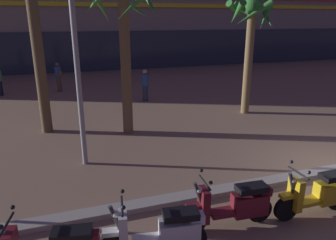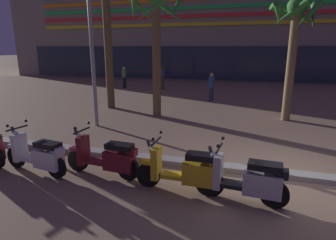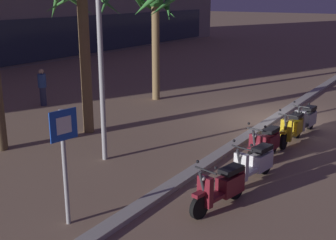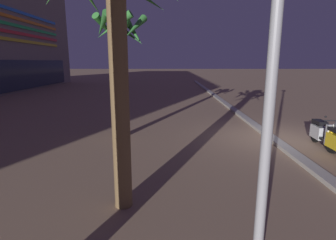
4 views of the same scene
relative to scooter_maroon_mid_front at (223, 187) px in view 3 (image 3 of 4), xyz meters
The scene contains 12 objects.
ground_plane 7.34m from the scooter_maroon_mid_front, ahead, with size 200.00×200.00×0.00m, color #93755B.
curb_strip 7.37m from the scooter_maroon_mid_front, 11.16° to the left, with size 60.00×0.36×0.12m, color #ADA89E.
scooter_maroon_mid_front is the anchor object (origin of this frame).
scooter_white_tail_end 1.71m from the scooter_maroon_mid_front, ahead, with size 1.85×0.64×1.17m.
scooter_maroon_mid_rear 3.30m from the scooter_maroon_mid_front, ahead, with size 1.87×0.56×1.17m.
scooter_yellow_far_back 5.14m from the scooter_maroon_mid_front, ahead, with size 1.83×0.56×1.17m.
scooter_silver_gap_after_mid 6.34m from the scooter_maroon_mid_front, ahead, with size 1.74×0.56×1.17m.
crossing_sign 3.46m from the scooter_maroon_mid_front, 136.67° to the left, with size 0.60×0.16×2.40m.
palm_tree_far_corner 7.48m from the scooter_maroon_mid_front, 68.71° to the left, with size 2.51×2.52×5.20m.
palm_tree_mid_walkway 10.85m from the scooter_maroon_mid_front, 42.63° to the left, with size 1.92×2.02×4.68m.
pedestrian_strolling_near_curb 11.15m from the scooter_maroon_mid_front, 68.21° to the left, with size 0.34×0.34×1.55m.
street_lamp 5.28m from the scooter_maroon_mid_front, 79.31° to the left, with size 0.36×0.36×6.10m.
Camera 3 is at (-15.18, -4.99, 4.47)m, focal length 46.70 mm.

